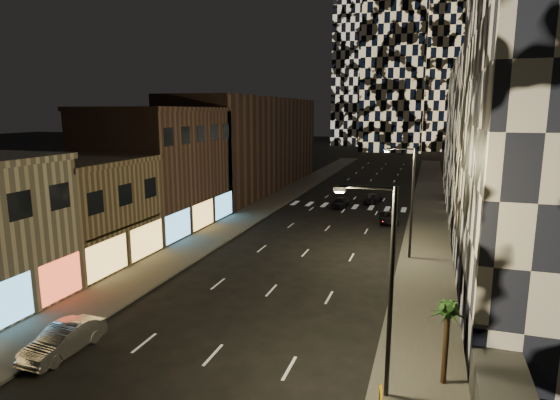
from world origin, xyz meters
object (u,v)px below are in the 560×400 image
Objects in this scene: streetlight_far at (409,195)px; car_dark_rightlane at (389,218)px; palm_tree at (448,316)px; car_dark_midlane at (340,202)px; streetlight_near at (385,278)px; car_silver_parked at (63,340)px; car_dark_oncoming at (373,198)px.

car_dark_rightlane is (-2.52, 12.22, -4.75)m from streetlight_far.
palm_tree reaches higher than car_dark_rightlane.
streetlight_near is at bearing -71.63° from car_dark_midlane.
car_dark_rightlane is at bearing -40.82° from car_dark_midlane.
streetlight_near is 2.35× the size of car_dark_midlane.
car_dark_rightlane is at bearing 99.48° from palm_tree.
streetlight_near is at bearing -90.00° from streetlight_far.
car_dark_oncoming is (10.01, 44.36, -0.10)m from car_silver_parked.
palm_tree reaches higher than car_dark_midlane.
car_dark_rightlane is at bearing 101.64° from streetlight_far.
car_dark_rightlane is (3.03, -10.98, -0.05)m from car_dark_oncoming.
car_dark_midlane is at bearing 107.41° from palm_tree.
car_silver_parked reaches higher than car_dark_oncoming.
car_dark_oncoming is 1.17× the size of palm_tree.
streetlight_near is 2.36× the size of palm_tree.
streetlight_far reaches higher than palm_tree.
streetlight_near is 2.01× the size of car_dark_oncoming.
car_dark_midlane is at bearing 83.49° from car_silver_parked.
car_dark_rightlane is 1.13× the size of palm_tree.
palm_tree reaches higher than car_dark_oncoming.
streetlight_far is at bearing -59.20° from car_dark_midlane.
car_dark_midlane is at bearing 115.58° from streetlight_far.
palm_tree is at bearing 34.16° from streetlight_near.
streetlight_near reaches higher than car_silver_parked.
car_silver_parked is 1.19× the size of palm_tree.
palm_tree is (2.57, 1.75, -2.06)m from streetlight_near.
streetlight_far reaches higher than car_silver_parked.
palm_tree reaches higher than car_silver_parked.
car_silver_parked is at bearing 82.82° from car_dark_oncoming.
car_dark_midlane is 0.89× the size of car_dark_rightlane.
car_silver_parked is 45.48m from car_dark_oncoming.
streetlight_far is at bearing 56.25° from car_silver_parked.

